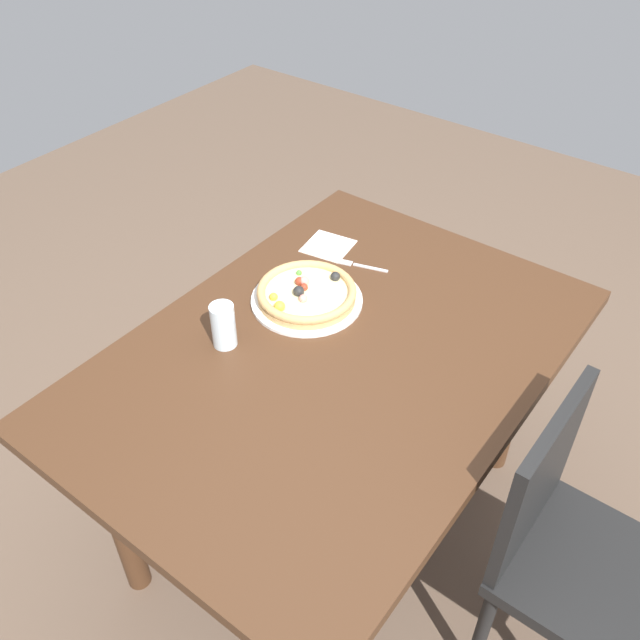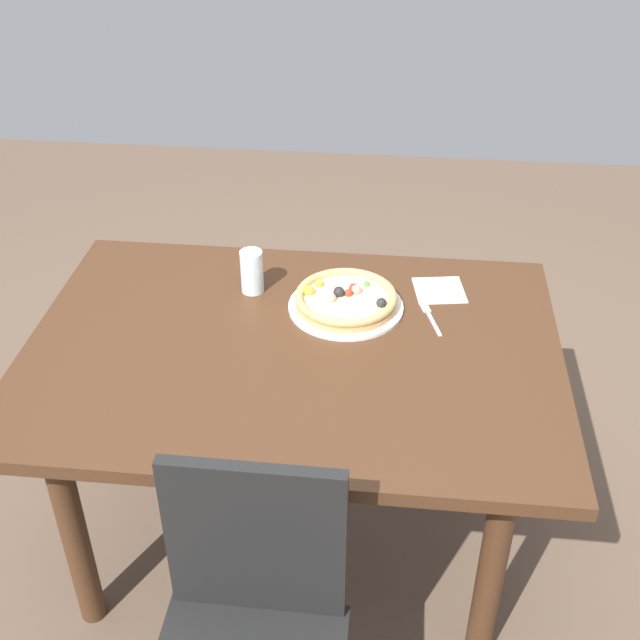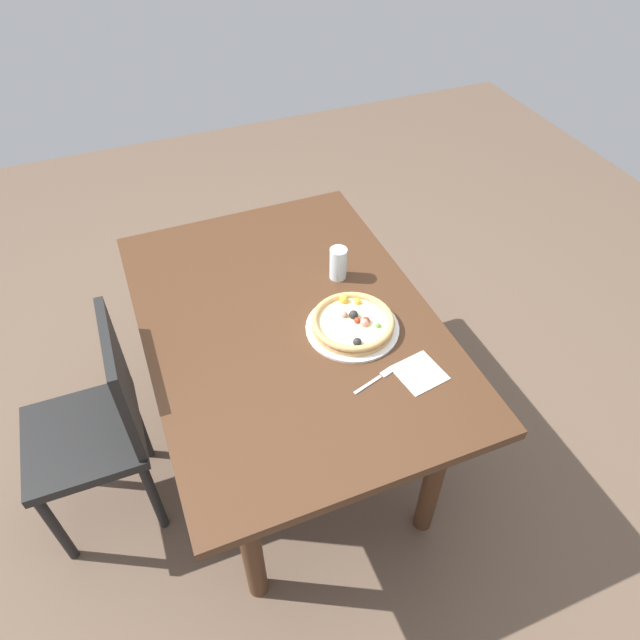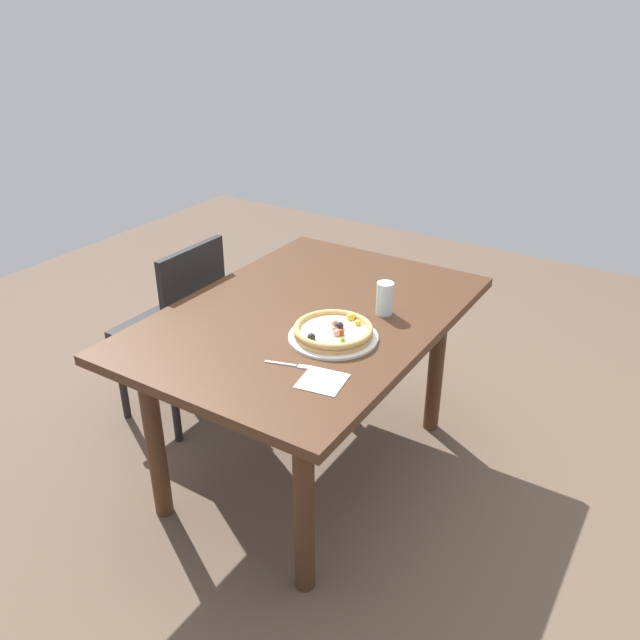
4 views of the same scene
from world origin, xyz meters
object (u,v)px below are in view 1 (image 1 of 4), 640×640
Objects in this scene: fork at (357,265)px; plate at (307,300)px; pizza at (306,293)px; napkin at (328,246)px; chair_near at (571,551)px; drinking_glass at (223,325)px; dining_table at (334,378)px.

plate is at bearing 69.26° from fork.
pizza is 0.29m from napkin.
chair_near is 2.77× the size of plate.
pizza is at bearing -155.95° from napkin.
fork is 1.27× the size of drinking_glass.
pizza reaches higher than dining_table.
drinking_glass is (-0.15, 0.96, 0.32)m from chair_near.
napkin reaches higher than dining_table.
chair_near reaches higher than dining_table.
pizza is (0.12, 0.19, 0.13)m from dining_table.
pizza reaches higher than napkin.
chair_near is 3.13× the size of pizza.
dining_table is 10.97× the size of drinking_glass.
drinking_glass is at bearing 120.63° from dining_table.
pizza is at bearing 69.10° from fork.
dining_table is 4.91× the size of pizza.
dining_table is 8.61× the size of fork.
plate is 0.03m from pizza.
chair_near is 1.02m from drinking_glass.
chair_near reaches higher than plate.
dining_table is 0.25m from plate.
dining_table is 0.50m from napkin.
pizza is at bearing 123.31° from plate.
chair_near is 6.37× the size of napkin.
fork is (0.36, 0.17, 0.10)m from dining_table.
fork is (0.23, -0.02, -0.03)m from pizza.
napkin is (0.26, 0.12, -0.03)m from pizza.
dining_table is 0.41m from fork.
chair_near reaches higher than napkin.
drinking_glass is 0.54m from napkin.
plate is at bearing 56.69° from dining_table.
plate reaches higher than fork.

